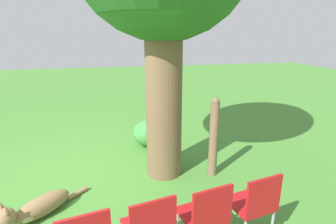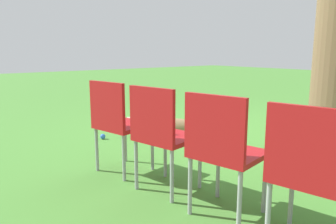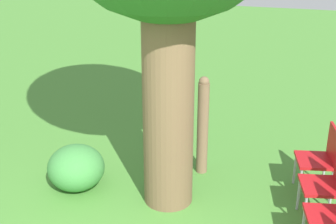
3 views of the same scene
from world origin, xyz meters
name	(u,v)px [view 1 (image 1 of 3)]	position (x,y,z in m)	size (l,w,h in m)	color
ground_plane	(93,177)	(0.00, 0.00, 0.00)	(30.00, 30.00, 0.00)	#478433
dog	(35,208)	(0.89, -0.64, 0.15)	(0.92, 1.02, 0.41)	olive
fence_post	(214,137)	(0.35, 1.95, 0.67)	(0.14, 0.14, 1.32)	brown
red_chair_2	(206,214)	(1.89, 1.24, 0.50)	(0.50, 0.51, 0.86)	#B21419
red_chair_3	(255,202)	(1.83, 1.83, 0.50)	(0.50, 0.51, 0.86)	#B21419
low_shrub	(150,133)	(-1.06, 1.12, 0.28)	(0.70, 0.70, 0.56)	#3D843D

